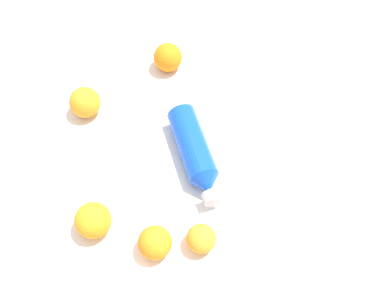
{
  "coord_description": "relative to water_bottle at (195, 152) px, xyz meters",
  "views": [
    {
      "loc": [
        -0.43,
        0.44,
        0.95
      ],
      "look_at": [
        -0.04,
        0.03,
        0.04
      ],
      "focal_mm": 41.39,
      "sensor_mm": 36.0,
      "label": 1
    }
  ],
  "objects": [
    {
      "name": "ground_plane",
      "position": [
        0.06,
        -0.04,
        -0.04
      ],
      "size": [
        2.4,
        2.4,
        0.0
      ],
      "primitive_type": "plane",
      "color": "silver"
    },
    {
      "name": "water_bottle",
      "position": [
        0.0,
        0.0,
        0.0
      ],
      "size": [
        0.25,
        0.18,
        0.07
      ],
      "rotation": [
        0.0,
        0.0,
        2.63
      ],
      "color": "blue",
      "rests_on": "ground_plane"
    },
    {
      "name": "orange_0",
      "position": [
        0.31,
        0.09,
        0.0
      ],
      "size": [
        0.08,
        0.08,
        0.08
      ],
      "primitive_type": "sphere",
      "color": "orange",
      "rests_on": "ground_plane"
    },
    {
      "name": "orange_1",
      "position": [
        0.26,
        -0.17,
        0.0
      ],
      "size": [
        0.08,
        0.08,
        0.08
      ],
      "primitive_type": "sphere",
      "color": "orange",
      "rests_on": "ground_plane"
    },
    {
      "name": "orange_2",
      "position": [
        -0.16,
        0.15,
        -0.0
      ],
      "size": [
        0.07,
        0.07,
        0.07
      ],
      "primitive_type": "sphere",
      "color": "orange",
      "rests_on": "ground_plane"
    },
    {
      "name": "orange_3",
      "position": [
        -0.09,
        0.22,
        0.0
      ],
      "size": [
        0.07,
        0.07,
        0.07
      ],
      "primitive_type": "sphere",
      "color": "orange",
      "rests_on": "ground_plane"
    },
    {
      "name": "orange_4",
      "position": [
        0.04,
        0.28,
        0.0
      ],
      "size": [
        0.08,
        0.08,
        0.08
      ],
      "primitive_type": "sphere",
      "color": "orange",
      "rests_on": "ground_plane"
    }
  ]
}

